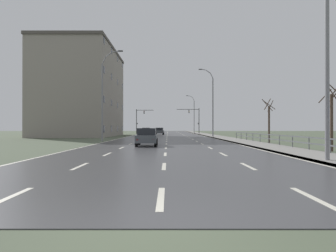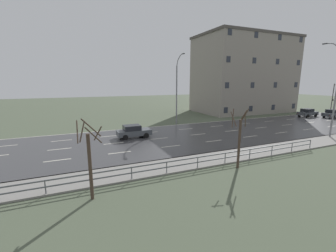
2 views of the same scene
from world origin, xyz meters
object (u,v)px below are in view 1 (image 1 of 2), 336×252
(traffic_signal_right, at_px, (194,117))
(car_mid_centre, at_px, (145,131))
(car_far_right, at_px, (146,137))
(brick_building, at_px, (81,92))
(street_lamp_midground, at_px, (211,104))
(street_lamp_left_bank, at_px, (102,97))
(street_lamp_foreground, at_px, (321,48))
(car_near_left, at_px, (158,131))
(traffic_signal_left, at_px, (138,118))
(street_lamp_distant, at_px, (192,115))

(traffic_signal_right, relative_size, car_mid_centre, 1.53)
(car_far_right, bearing_deg, brick_building, 115.53)
(brick_building, bearing_deg, street_lamp_midground, -16.45)
(car_far_right, bearing_deg, street_lamp_left_bank, 123.23)
(street_lamp_foreground, bearing_deg, brick_building, 119.64)
(street_lamp_left_bank, bearing_deg, car_mid_centre, 83.71)
(street_lamp_foreground, bearing_deg, traffic_signal_right, 90.51)
(street_lamp_left_bank, distance_m, car_far_right, 11.22)
(street_lamp_foreground, bearing_deg, street_lamp_left_bank, 125.78)
(car_near_left, relative_size, car_mid_centre, 1.00)
(traffic_signal_left, relative_size, brick_building, 0.30)
(street_lamp_distant, relative_size, car_mid_centre, 2.57)
(traffic_signal_left, distance_m, brick_building, 21.49)
(street_lamp_left_bank, height_order, car_far_right, street_lamp_left_bank)
(street_lamp_foreground, xyz_separation_m, traffic_signal_right, (-0.52, 58.55, -1.11))
(street_lamp_left_bank, bearing_deg, street_lamp_midground, 42.66)
(street_lamp_midground, relative_size, car_far_right, 2.76)
(street_lamp_distant, xyz_separation_m, traffic_signal_left, (-14.63, -8.27, -1.21))
(street_lamp_midground, distance_m, car_far_right, 24.55)
(street_lamp_midground, distance_m, street_lamp_distant, 34.32)
(street_lamp_distant, bearing_deg, car_mid_centre, -119.40)
(street_lamp_distant, relative_size, car_near_left, 2.58)
(street_lamp_distant, height_order, car_near_left, street_lamp_distant)
(street_lamp_left_bank, bearing_deg, car_near_left, 79.17)
(traffic_signal_right, xyz_separation_m, car_far_right, (-8.57, -46.50, -3.42))
(street_lamp_distant, height_order, car_far_right, street_lamp_distant)
(street_lamp_midground, xyz_separation_m, brick_building, (-23.54, 6.95, 2.69))
(street_lamp_foreground, relative_size, brick_building, 0.52)
(street_lamp_midground, relative_size, traffic_signal_right, 1.78)
(street_lamp_midground, height_order, traffic_signal_right, street_lamp_midground)
(street_lamp_distant, distance_m, car_near_left, 20.69)
(street_lamp_foreground, relative_size, traffic_signal_right, 1.72)
(car_near_left, bearing_deg, traffic_signal_right, 44.92)
(street_lamp_midground, xyz_separation_m, street_lamp_distant, (0.00, 34.32, -0.29))
(street_lamp_left_bank, distance_m, traffic_signal_left, 39.80)
(street_lamp_foreground, bearing_deg, traffic_signal_left, 103.57)
(traffic_signal_left, bearing_deg, car_near_left, -60.67)
(traffic_signal_right, height_order, car_near_left, traffic_signal_right)
(street_lamp_midground, bearing_deg, traffic_signal_left, 119.31)
(street_lamp_distant, xyz_separation_m, street_lamp_left_bank, (-14.90, -48.05, -0.01))
(street_lamp_left_bank, relative_size, traffic_signal_left, 1.71)
(car_far_right, relative_size, brick_building, 0.19)
(street_lamp_left_bank, relative_size, car_near_left, 2.59)
(street_lamp_distant, height_order, street_lamp_left_bank, street_lamp_left_bank)
(street_lamp_distant, height_order, traffic_signal_left, street_lamp_distant)
(street_lamp_foreground, xyz_separation_m, street_lamp_left_bank, (-14.84, 20.59, -0.07))
(car_far_right, height_order, car_mid_centre, same)
(street_lamp_midground, height_order, street_lamp_distant, street_lamp_midground)
(street_lamp_midground, distance_m, car_mid_centre, 18.37)
(car_near_left, bearing_deg, car_far_right, -87.82)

